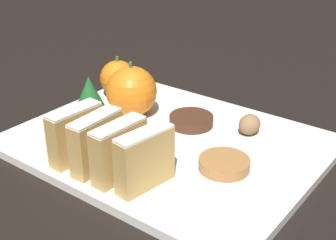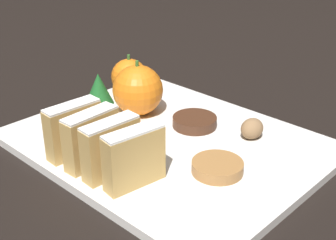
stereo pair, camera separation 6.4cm
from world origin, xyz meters
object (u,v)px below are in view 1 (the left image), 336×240
Objects in this scene: orange_near at (118,79)px; orange_far at (131,91)px; walnut at (250,124)px; chocolate_cookie at (189,120)px.

orange_far is (-0.04, -0.07, 0.01)m from orange_near.
orange_far is 2.42× the size of walnut.
orange_near is at bearing 91.99° from walnut.
chocolate_cookie is (0.03, -0.09, -0.03)m from orange_far.
walnut is (0.05, -0.17, -0.02)m from orange_far.
walnut is at bearing -72.47° from chocolate_cookie.
orange_near reaches higher than chocolate_cookie.
orange_near reaches higher than walnut.
orange_far is 1.32× the size of chocolate_cookie.
walnut reaches higher than chocolate_cookie.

